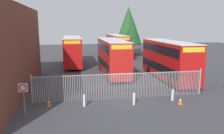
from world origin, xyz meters
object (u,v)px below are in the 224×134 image
Objects in this scene: double_decker_bus_far_back at (117,45)px; speed_limit_sign_post at (23,92)px; bollard_center_front at (134,99)px; bollard_near_right at (173,95)px; double_decker_bus_near_gate at (168,59)px; traffic_cone_by_gate at (180,101)px; double_decker_bus_behind_fence_right at (73,50)px; traffic_cone_mid_forecourt at (49,103)px; bollard_near_left at (84,100)px; double_decker_bus_behind_fence_left at (112,56)px.

speed_limit_sign_post is at bearing -113.81° from double_decker_bus_far_back.
bollard_near_right is at bearing 7.37° from bollard_center_front.
double_decker_bus_near_gate is at bearing 31.12° from speed_limit_sign_post.
double_decker_bus_far_back reaches higher than bollard_center_front.
double_decker_bus_near_gate is at bearing 73.24° from traffic_cone_by_gate.
speed_limit_sign_post is (-3.30, -19.80, -0.65)m from double_decker_bus_behind_fence_right.
bollard_near_left is at bearing -10.62° from traffic_cone_mid_forecourt.
double_decker_bus_behind_fence_left reaches higher than traffic_cone_mid_forecourt.
double_decker_bus_behind_fence_left is at bearing 69.22° from bollard_near_left.
double_decker_bus_far_back reaches higher than traffic_cone_mid_forecourt.
double_decker_bus_behind_fence_left is 11.38× the size of bollard_center_front.
double_decker_bus_behind_fence_left is at bearing 88.60° from bollard_center_front.
double_decker_bus_behind_fence_right reaches higher than bollard_center_front.
double_decker_bus_behind_fence_left is at bearing -103.47° from double_decker_bus_far_back.
double_decker_bus_behind_fence_left is 12.62m from traffic_cone_mid_forecourt.
traffic_cone_mid_forecourt is at bearing 177.78° from bollard_near_right.
double_decker_bus_behind_fence_left is at bearing 105.96° from traffic_cone_by_gate.
double_decker_bus_far_back is 18.32× the size of traffic_cone_mid_forecourt.
bollard_center_front is (-6.06, -7.52, -1.95)m from double_decker_bus_near_gate.
bollard_near_left is 3.87m from bollard_center_front.
double_decker_bus_behind_fence_left reaches higher than bollard_near_left.
speed_limit_sign_post reaches higher than bollard_near_right.
bollard_near_left is (-4.13, -10.90, -1.95)m from double_decker_bus_behind_fence_left.
double_decker_bus_behind_fence_right is 21.20m from traffic_cone_by_gate.
double_decker_bus_behind_fence_left is at bearing 147.37° from double_decker_bus_near_gate.
bollard_near_right is (-0.25, -24.97, -1.95)m from double_decker_bus_far_back.
bollard_center_front is (-0.27, -11.22, -1.95)m from double_decker_bus_behind_fence_left.
double_decker_bus_far_back is at bearing 97.59° from double_decker_bus_near_gate.
speed_limit_sign_post is at bearing -148.88° from double_decker_bus_near_gate.
double_decker_bus_far_back reaches higher than bollard_near_left.
double_decker_bus_far_back is at bearing 76.53° from double_decker_bus_behind_fence_left.
bollard_near_right is at bearing -73.71° from double_decker_bus_behind_fence_left.
traffic_cone_mid_forecourt is at bearing -96.06° from double_decker_bus_behind_fence_right.
double_decker_bus_behind_fence_right is 19.52m from bollard_center_front.
bollard_near_right is (3.42, 0.44, 0.00)m from bollard_center_front.
double_decker_bus_near_gate and double_decker_bus_far_back have the same top height.
double_decker_bus_behind_fence_right is at bearing 113.15° from traffic_cone_by_gate.
double_decker_bus_near_gate is 1.00× the size of double_decker_bus_far_back.
speed_limit_sign_post reaches higher than bollard_center_front.
double_decker_bus_near_gate and double_decker_bus_behind_fence_right have the same top height.
traffic_cone_mid_forecourt is at bearing -112.62° from double_decker_bus_far_back.
bollard_near_right is (7.29, 0.12, 0.00)m from bollard_near_left.
bollard_center_front is at bearing -4.77° from bollard_near_left.
bollard_near_right is 11.54m from speed_limit_sign_post.
bollard_near_left is (0.79, -18.53, -1.95)m from double_decker_bus_behind_fence_right.
speed_limit_sign_post is (-11.59, -0.41, 1.49)m from traffic_cone_by_gate.
double_decker_bus_far_back is 18.32× the size of traffic_cone_by_gate.
double_decker_bus_behind_fence_right and double_decker_bus_far_back have the same top height.
double_decker_bus_near_gate is at bearing 27.89° from traffic_cone_mid_forecourt.
bollard_near_left is at bearing 173.46° from traffic_cone_by_gate.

